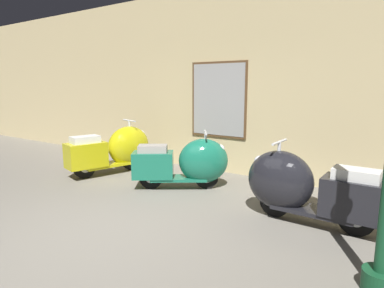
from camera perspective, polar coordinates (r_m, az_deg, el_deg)
ground_plane at (r=3.98m, az=-16.14°, el=-15.31°), size 60.00×60.00×0.00m
showroom_back_wall at (r=6.34m, az=8.01°, el=10.50°), size 18.00×0.24×3.48m
scooter_0 at (r=6.58m, az=-12.81°, el=-0.86°), size 0.91×1.72×1.01m
scooter_1 at (r=5.42m, az=-0.66°, el=-3.24°), size 1.52×1.25×0.95m
scooter_2 at (r=4.31m, az=18.12°, el=-6.95°), size 1.64×0.54×1.00m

